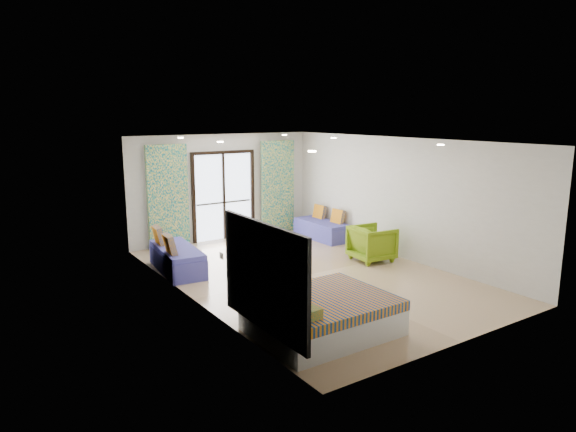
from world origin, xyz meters
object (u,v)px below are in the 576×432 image
coffee_table (253,238)px  armchair (372,242)px  daybed_left (176,258)px  daybed_right (322,229)px  bed (321,314)px

coffee_table → armchair: (1.87, -2.02, 0.09)m
daybed_left → daybed_right: daybed_left is taller
daybed_left → daybed_right: size_ratio=1.14×
bed → daybed_left: (-0.64, 4.09, -0.01)m
coffee_table → bed: bearing=-107.5°
daybed_right → coffee_table: bearing=-174.5°
bed → coffee_table: size_ratio=2.98×
daybed_left → daybed_right: (4.23, 0.59, -0.03)m
coffee_table → daybed_right: bearing=5.9°
daybed_right → armchair: size_ratio=1.93×
daybed_left → coffee_table: (2.04, 0.36, 0.06)m
coffee_table → armchair: size_ratio=0.78×
bed → daybed_left: size_ratio=1.05×
daybed_right → coffee_table: (-2.19, -0.23, 0.09)m
daybed_left → armchair: (3.91, -1.66, 0.15)m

